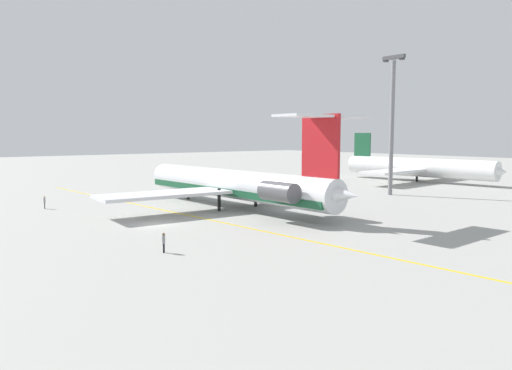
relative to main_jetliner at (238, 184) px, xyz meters
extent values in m
plane|color=#9E9E99|center=(3.64, -13.73, -3.23)|extent=(377.34, 377.34, 0.00)
cylinder|color=silver|center=(-1.14, -0.04, -0.05)|extent=(35.94, 5.15, 3.82)
cone|color=silver|center=(-19.04, -0.71, -0.05)|extent=(4.11, 3.81, 3.67)
cone|color=silver|center=(16.76, 0.63, 0.29)|extent=(5.69, 3.45, 3.25)
cube|color=#195133|center=(-1.14, -0.04, -0.91)|extent=(35.15, 5.20, 0.84)
cube|color=silver|center=(-1.57, -9.94, -0.72)|extent=(7.03, 16.29, 0.38)
cube|color=silver|center=(-2.31, 9.79, -0.72)|extent=(8.16, 16.61, 0.38)
cylinder|color=#515156|center=(11.30, -2.65, 0.24)|extent=(4.86, 2.39, 2.22)
cube|color=silver|center=(11.28, -1.99, 0.24)|extent=(2.91, 1.32, 0.46)
cylinder|color=#515156|center=(11.07, 3.49, 0.24)|extent=(4.86, 2.39, 2.22)
cube|color=silver|center=(11.10, 2.83, 0.24)|extent=(2.91, 1.32, 0.46)
cube|color=#B2191E|center=(14.37, 0.54, 5.24)|extent=(5.18, 0.57, 6.77)
cube|color=silver|center=(14.88, -2.51, 8.36)|extent=(3.79, 5.70, 0.27)
cube|color=silver|center=(14.65, 3.61, 8.36)|extent=(3.79, 5.70, 0.27)
cylinder|color=black|center=(-12.08, -0.45, -1.79)|extent=(0.42, 0.42, 2.90)
cylinder|color=black|center=(0.16, -3.05, -1.79)|extent=(0.42, 0.42, 2.90)
cylinder|color=black|center=(-0.06, 3.06, -1.79)|extent=(0.42, 0.42, 2.90)
cylinder|color=white|center=(-7.16, 51.47, -0.26)|extent=(32.45, 6.51, 3.85)
cone|color=white|center=(8.90, 52.81, -0.26)|extent=(3.45, 3.91, 3.66)
cube|color=white|center=(-7.93, 60.73, -0.64)|extent=(6.81, 15.13, 0.46)
cube|color=white|center=(-6.39, 42.22, -0.64)|extent=(6.81, 15.13, 0.46)
cube|color=#195133|center=(-20.78, 50.34, 4.30)|extent=(4.22, 0.73, 5.26)
cylinder|color=black|center=(-7.16, 51.47, -1.94)|extent=(0.46, 0.46, 2.59)
cylinder|color=black|center=(-15.50, -20.04, -2.83)|extent=(0.10, 0.10, 0.80)
cylinder|color=black|center=(-15.64, -19.99, -2.83)|extent=(0.10, 0.10, 0.80)
cylinder|color=gray|center=(-15.57, -20.01, -2.12)|extent=(0.27, 0.27, 0.63)
sphere|color=#DBB28E|center=(-15.57, -20.01, -1.67)|extent=(0.25, 0.25, 0.25)
cylinder|color=gray|center=(-15.40, -20.08, -2.08)|extent=(0.07, 0.07, 0.54)
cylinder|color=gray|center=(-15.73, -19.95, -2.08)|extent=(0.07, 0.07, 0.54)
cylinder|color=black|center=(15.59, -18.85, -2.84)|extent=(0.10, 0.10, 0.79)
cylinder|color=black|center=(15.66, -18.96, -2.84)|extent=(0.10, 0.10, 0.79)
cylinder|color=gray|center=(15.63, -18.91, -2.13)|extent=(0.27, 0.27, 0.63)
sphere|color=brown|center=(15.63, -18.91, -1.70)|extent=(0.25, 0.25, 0.25)
cylinder|color=gray|center=(15.53, -18.76, -2.10)|extent=(0.07, 0.07, 0.53)
cylinder|color=gray|center=(15.72, -19.05, -2.10)|extent=(0.07, 0.07, 0.53)
cylinder|color=black|center=(-22.46, 14.33, -2.83)|extent=(0.10, 0.10, 0.81)
cylinder|color=black|center=(-22.43, 14.19, -2.83)|extent=(0.10, 0.10, 0.81)
cylinder|color=#262628|center=(-22.45, 14.26, -2.11)|extent=(0.27, 0.27, 0.64)
sphere|color=#8C6647|center=(-22.45, 14.26, -1.66)|extent=(0.25, 0.25, 0.25)
cylinder|color=#262628|center=(-22.49, 14.43, -2.07)|extent=(0.07, 0.07, 0.54)
cylinder|color=#262628|center=(-22.40, 14.09, -2.07)|extent=(0.07, 0.07, 0.54)
cone|color=#EA590F|center=(-20.85, 15.15, -2.96)|extent=(0.40, 0.40, 0.55)
cone|color=#EA590F|center=(-24.42, 17.03, -2.96)|extent=(0.40, 0.40, 0.55)
cube|color=gold|center=(-1.14, -8.00, -3.23)|extent=(80.45, 6.72, 0.01)
cylinder|color=slate|center=(3.19, 28.27, 7.45)|extent=(0.70, 0.70, 21.37)
cube|color=#424244|center=(3.19, 28.27, 18.64)|extent=(4.00, 0.60, 0.60)
cube|color=#2D2D30|center=(1.69, 28.27, 18.29)|extent=(0.70, 0.50, 0.44)
cube|color=#2D2D30|center=(4.69, 28.27, 18.29)|extent=(0.70, 0.50, 0.44)
camera|label=1|loc=(50.89, -37.04, 6.37)|focal=33.91mm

